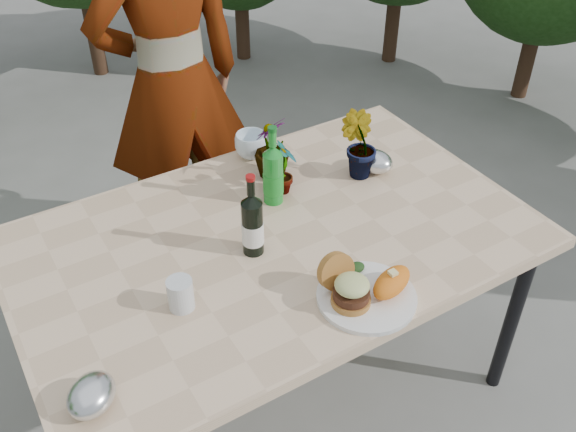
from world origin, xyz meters
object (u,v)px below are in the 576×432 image
person (172,83)px  wine_bottle (252,225)px  dinner_plate (366,297)px  patio_table (275,249)px

person → wine_bottle: bearing=81.5°
wine_bottle → dinner_plate: bearing=-47.2°
patio_table → person: (0.06, 0.92, 0.17)m
patio_table → person: size_ratio=0.93×
dinner_plate → wine_bottle: (-0.17, 0.34, 0.09)m
patio_table → dinner_plate: 0.39m
wine_bottle → person: bearing=96.9°
person → patio_table: bearing=86.9°
dinner_plate → patio_table: bearing=101.9°
wine_bottle → person: size_ratio=0.16×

